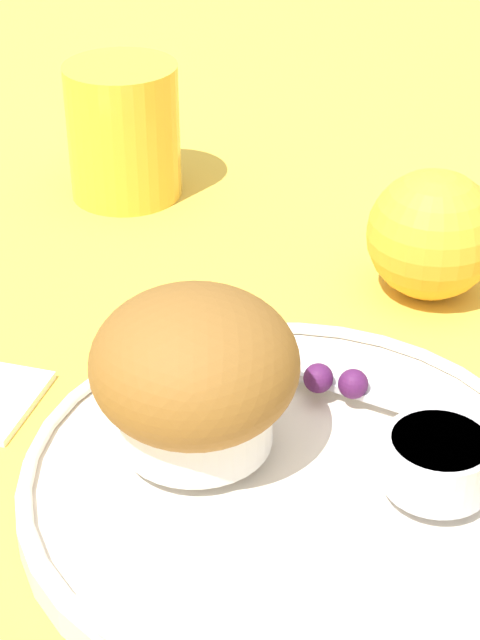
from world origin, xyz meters
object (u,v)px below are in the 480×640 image
muffin (195,375)px  juice_glass (124,131)px  butter_knife (326,376)px  orange_fruit (432,235)px

muffin → juice_glass: (-0.14, 0.27, -0.01)m
muffin → butter_knife: size_ratio=0.54×
butter_knife → orange_fruit: bearing=89.0°
muffin → butter_knife: bearing=53.0°
butter_knife → orange_fruit: 0.13m
muffin → orange_fruit: muffin is taller
muffin → orange_fruit: bearing=67.6°
muffin → juice_glass: muffin is taller
butter_knife → orange_fruit: size_ratio=2.24×
muffin → butter_knife: (0.05, 0.06, -0.03)m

